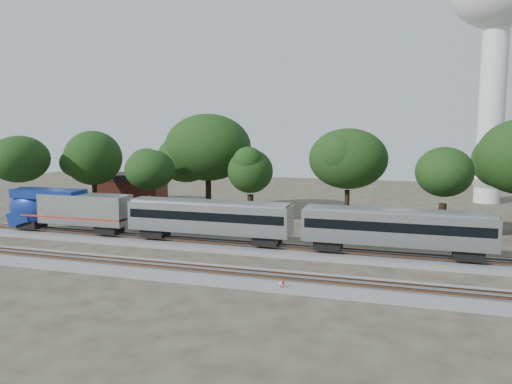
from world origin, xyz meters
TOP-DOWN VIEW (x-y plane):
  - ground at (0.00, 0.00)m, footprint 160.00×160.00m
  - track_far at (0.00, 6.00)m, footprint 160.00×5.00m
  - track_near at (0.00, -4.00)m, footprint 160.00×5.00m
  - switch_stand_red at (7.46, -6.08)m, footprint 0.28×0.14m
  - switch_stand_white at (7.31, -6.28)m, footprint 0.27×0.12m
  - switch_lever at (6.33, -5.45)m, footprint 0.54×0.37m
  - water_tower at (28.98, 49.01)m, footprint 14.71×14.71m
  - brick_building at (-28.08, 31.44)m, footprint 11.32×8.97m
  - tree_0 at (-34.40, 13.08)m, footprint 8.45×8.45m
  - tree_1 at (-28.91, 21.83)m, footprint 8.19×8.19m
  - tree_2 at (-15.71, 15.17)m, footprint 7.29×7.29m
  - tree_3 at (-11.33, 24.16)m, footprint 9.92×9.92m
  - tree_4 at (-3.80, 20.61)m, footprint 6.95×6.95m
  - tree_5 at (8.87, 21.88)m, footprint 8.79×8.79m
  - tree_6 at (20.12, 16.68)m, footprint 7.83×7.83m

SIDE VIEW (x-z plane):
  - ground at x=0.00m, z-range 0.00..0.00m
  - switch_lever at x=6.33m, z-range 0.00..0.30m
  - track_far at x=0.00m, z-range -0.16..0.57m
  - track_near at x=0.00m, z-range -0.16..0.57m
  - switch_stand_white at x=7.31m, z-range 0.12..0.99m
  - switch_stand_red at x=7.46m, z-range 0.13..1.05m
  - brick_building at x=-28.08m, z-range 0.02..4.89m
  - tree_4 at x=-3.80m, z-range 1.91..11.72m
  - tree_2 at x=-15.71m, z-range 2.01..12.28m
  - tree_6 at x=20.12m, z-range 2.16..13.21m
  - tree_1 at x=-28.91m, z-range 2.27..13.82m
  - tree_0 at x=-34.40m, z-range 2.34..14.26m
  - tree_5 at x=8.87m, z-range 2.44..14.83m
  - tree_3 at x=-11.33m, z-range 2.76..16.74m
  - water_tower at x=28.98m, z-range 9.81..50.54m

